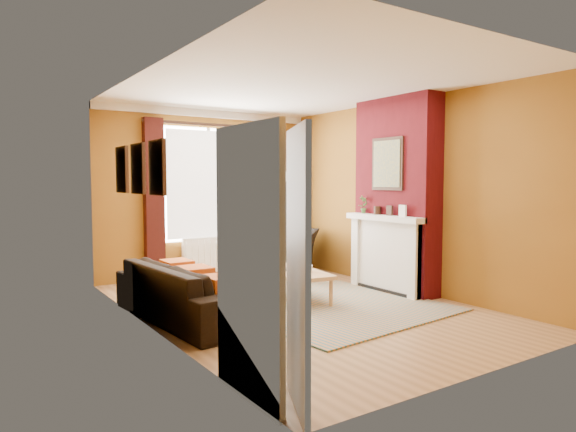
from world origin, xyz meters
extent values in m
plane|color=olive|center=(0.00, 0.00, 0.00)|extent=(5.50, 5.50, 0.00)
cube|color=#8D5B1B|center=(0.00, 2.75, 1.40)|extent=(3.80, 0.02, 2.80)
cube|color=#8D5B1B|center=(0.00, -2.75, 1.40)|extent=(3.80, 0.02, 2.80)
cube|color=#8D5B1B|center=(1.90, 0.00, 1.40)|extent=(0.02, 5.50, 2.80)
cube|color=#8D5B1B|center=(-1.90, 0.00, 1.40)|extent=(0.02, 5.50, 2.80)
cube|color=white|center=(0.00, 0.00, 2.80)|extent=(3.80, 5.50, 0.01)
cube|color=#4D0B10|center=(1.72, 0.00, 1.40)|extent=(0.35, 1.40, 2.80)
cube|color=white|center=(1.53, 0.00, 0.55)|extent=(0.12, 1.30, 1.10)
cube|color=white|center=(1.48, 0.00, 1.08)|extent=(0.22, 1.40, 0.08)
cube|color=white|center=(1.51, -0.58, 0.52)|extent=(0.16, 0.14, 1.04)
cube|color=white|center=(1.51, 0.58, 0.52)|extent=(0.16, 0.14, 1.04)
cube|color=black|center=(1.56, 0.00, 0.45)|extent=(0.06, 0.80, 0.90)
cube|color=black|center=(1.54, 0.00, 0.03)|extent=(0.20, 1.00, 0.06)
cube|color=white|center=(1.49, -0.35, 1.20)|extent=(0.03, 0.12, 0.16)
cube|color=black|center=(1.49, -0.10, 1.19)|extent=(0.03, 0.10, 0.14)
cylinder|color=black|center=(1.49, 0.15, 1.18)|extent=(0.10, 0.10, 0.12)
cube|color=black|center=(1.53, 0.00, 1.85)|extent=(0.03, 0.60, 0.75)
cube|color=#AE9B3B|center=(1.51, 0.00, 1.85)|extent=(0.01, 0.52, 0.66)
cube|color=white|center=(0.00, 2.71, 2.74)|extent=(3.80, 0.08, 0.12)
cube|color=white|center=(0.00, 2.72, 1.55)|extent=(1.60, 0.04, 1.90)
cube|color=white|center=(0.00, 2.68, 1.55)|extent=(1.50, 0.02, 1.80)
cube|color=white|center=(0.00, 2.70, 1.55)|extent=(0.06, 0.04, 1.90)
cube|color=black|center=(-0.98, 2.63, 1.35)|extent=(0.30, 0.16, 2.50)
cube|color=black|center=(0.98, 2.63, 1.35)|extent=(0.30, 0.16, 2.50)
cylinder|color=black|center=(0.00, 2.63, 2.55)|extent=(2.30, 0.05, 0.05)
cube|color=white|center=(0.00, 2.65, 0.35)|extent=(1.00, 0.10, 0.60)
cube|color=white|center=(-0.45, 2.59, 0.35)|extent=(0.04, 0.03, 0.56)
cube|color=white|center=(-0.34, 2.59, 0.35)|extent=(0.04, 0.03, 0.56)
cube|color=white|center=(-0.23, 2.59, 0.35)|extent=(0.04, 0.03, 0.56)
cube|color=white|center=(-0.12, 2.59, 0.35)|extent=(0.04, 0.03, 0.56)
cube|color=white|center=(-0.01, 2.59, 0.35)|extent=(0.04, 0.03, 0.56)
cube|color=white|center=(0.10, 2.59, 0.35)|extent=(0.04, 0.03, 0.56)
cube|color=white|center=(0.21, 2.59, 0.35)|extent=(0.04, 0.03, 0.56)
cube|color=white|center=(0.32, 2.59, 0.35)|extent=(0.04, 0.03, 0.56)
cube|color=white|center=(0.43, 2.59, 0.35)|extent=(0.04, 0.03, 0.56)
cube|color=black|center=(-1.87, -0.10, 1.75)|extent=(0.04, 0.44, 0.58)
cube|color=#C4DE34|center=(-1.84, -0.10, 1.75)|extent=(0.01, 0.38, 0.52)
cube|color=black|center=(-1.87, 0.55, 1.75)|extent=(0.04, 0.44, 0.58)
cube|color=green|center=(-1.84, 0.55, 1.75)|extent=(0.01, 0.38, 0.52)
cube|color=black|center=(-1.87, 1.20, 1.75)|extent=(0.04, 0.44, 0.58)
cube|color=#C43148|center=(-1.84, 1.20, 1.75)|extent=(0.01, 0.38, 0.52)
cube|color=white|center=(-1.88, -2.05, 1.00)|extent=(0.05, 0.94, 2.06)
cube|color=black|center=(-1.85, -2.05, 1.00)|extent=(0.02, 0.80, 1.98)
cube|color=white|center=(-1.68, -2.41, 1.00)|extent=(0.37, 0.74, 1.98)
imported|color=#447735|center=(1.49, 0.45, 1.26)|extent=(0.14, 0.10, 0.27)
cube|color=#B1450E|center=(-1.27, -0.36, 0.51)|extent=(0.34, 0.40, 0.16)
cube|color=#B1450E|center=(-1.27, 0.34, 0.51)|extent=(0.34, 0.40, 0.16)
cube|color=#B1450E|center=(-1.27, 0.94, 0.51)|extent=(0.34, 0.40, 0.16)
cube|color=#306B85|center=(0.29, 0.24, 0.01)|extent=(2.83, 3.70, 0.02)
imported|color=black|center=(-1.42, 0.24, 0.33)|extent=(1.06, 2.30, 0.65)
imported|color=black|center=(1.02, 1.88, 0.39)|extent=(1.58, 1.58, 0.78)
cube|color=tan|center=(0.14, 0.31, 0.38)|extent=(0.78, 1.31, 0.05)
cylinder|color=tan|center=(-0.18, -0.20, 0.18)|extent=(0.06, 0.06, 0.36)
cylinder|color=tan|center=(0.31, -0.27, 0.18)|extent=(0.06, 0.06, 0.36)
cylinder|color=tan|center=(-0.03, 0.89, 0.18)|extent=(0.06, 0.06, 0.36)
cylinder|color=tan|center=(0.46, 0.82, 0.18)|extent=(0.06, 0.06, 0.36)
cylinder|color=#A17445|center=(0.65, 1.98, 0.20)|extent=(0.38, 0.38, 0.40)
cylinder|color=black|center=(1.39, 2.40, 0.02)|extent=(0.26, 0.26, 0.03)
cylinder|color=black|center=(1.39, 2.40, 0.85)|extent=(0.03, 0.03, 1.63)
cone|color=beige|center=(1.39, 2.40, 1.67)|extent=(0.26, 0.26, 0.20)
imported|color=#999999|center=(-0.05, 0.11, 0.42)|extent=(0.26, 0.30, 0.02)
imported|color=#999999|center=(0.30, 0.57, 0.42)|extent=(0.33, 0.35, 0.02)
imported|color=#999999|center=(0.25, 0.12, 0.45)|extent=(0.12, 0.12, 0.09)
cube|color=#27272A|center=(0.05, 0.39, 0.42)|extent=(0.12, 0.16, 0.02)
camera|label=1|loc=(-3.69, -5.33, 1.62)|focal=32.00mm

